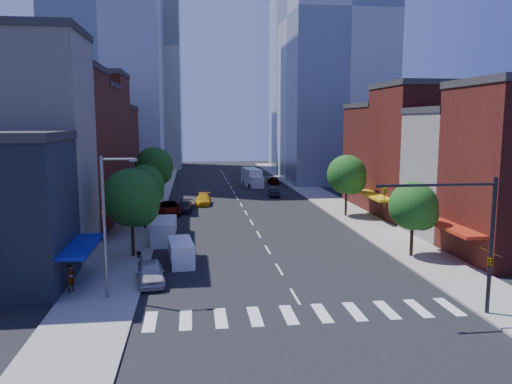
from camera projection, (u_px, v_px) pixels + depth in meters
ground at (295, 296)px, 32.31m from camera, size 220.00×220.00×0.00m
sidewalk_left at (150, 201)px, 70.02m from camera, size 5.00×120.00×0.15m
sidewalk_right at (323, 198)px, 73.15m from camera, size 5.00×120.00×0.15m
crosswalk at (306, 314)px, 29.37m from camera, size 19.00×3.00×0.01m
bldg_left_1 at (11, 149)px, 40.20m from camera, size 12.00×8.00×18.00m
bldg_left_2 at (43, 155)px, 48.69m from camera, size 12.00×9.00×16.00m
bldg_left_3 at (65, 154)px, 57.10m from camera, size 12.00×8.00×15.00m
bldg_left_4 at (80, 142)px, 65.31m from camera, size 12.00×9.00×17.00m
bldg_left_5 at (95, 153)px, 74.92m from camera, size 12.00×10.00×13.00m
bldg_right_1 at (475, 175)px, 48.82m from camera, size 12.00×8.00×12.00m
bldg_right_2 at (432, 154)px, 57.45m from camera, size 12.00×10.00×15.00m
bldg_right_3 at (397, 157)px, 67.41m from camera, size 12.00×10.00×13.00m
tower_ne at (335, 18)px, 91.46m from camera, size 18.00×20.00×60.00m
tower_far_w at (142, 51)px, 119.40m from camera, size 18.00×18.00×56.00m
traffic_signal at (482, 246)px, 28.55m from camera, size 7.24×2.24×8.00m
streetlight at (107, 218)px, 31.07m from camera, size 2.25×0.25×9.00m
tree_left_near at (133, 200)px, 40.93m from camera, size 4.80×4.80×7.30m
tree_left_mid at (146, 187)px, 51.78m from camera, size 4.20×4.20×6.65m
tree_left_far at (155, 168)px, 65.44m from camera, size 5.00×5.00×7.75m
tree_right_near at (415, 208)px, 40.96m from camera, size 4.00×4.00×6.20m
tree_right_far at (348, 176)px, 58.54m from camera, size 4.60×4.60×7.20m
parked_car_front at (151, 273)px, 34.82m from camera, size 2.37×4.75×1.55m
parked_car_second at (163, 229)px, 49.37m from camera, size 1.91×4.23×1.35m
parked_car_third at (169, 208)px, 60.68m from camera, size 3.08×5.79×1.55m
parked_car_rear at (185, 207)px, 62.40m from camera, size 2.15×4.60×1.30m
cargo_van_near at (181, 253)px, 39.53m from camera, size 2.26×4.61×1.89m
cargo_van_far at (164, 231)px, 46.46m from camera, size 2.23×5.21×2.20m
taxi at (203, 200)px, 67.61m from camera, size 2.43×5.08×1.43m
traffic_car_oncoming at (274, 192)px, 75.12m from camera, size 1.77×4.28×1.38m
traffic_car_far at (274, 180)px, 89.92m from camera, size 1.78×4.06×1.36m
box_truck at (252, 178)px, 86.46m from camera, size 3.16×7.88×3.08m
pedestrian_near at (71, 278)px, 32.65m from camera, size 0.71×0.81×1.85m
pedestrian_far at (139, 263)px, 36.44m from camera, size 0.99×1.05×1.72m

